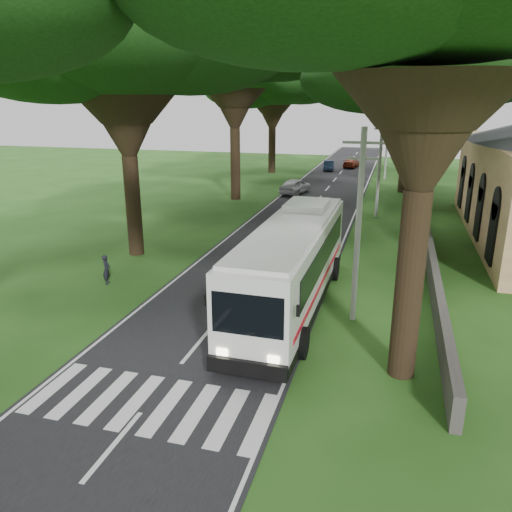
{
  "coord_description": "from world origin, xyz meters",
  "views": [
    {
      "loc": [
        6.8,
        -13.9,
        9.03
      ],
      "look_at": [
        0.98,
        6.83,
        2.2
      ],
      "focal_mm": 35.0,
      "sensor_mm": 36.0,
      "label": 1
    }
  ],
  "objects_px": {
    "pole_far": "(387,143)",
    "pedestrian": "(107,269)",
    "pole_mid": "(380,164)",
    "distant_car_c": "(351,163)",
    "pole_near": "(358,224)",
    "coach_bus": "(292,263)",
    "distant_car_a": "(295,186)",
    "distant_car_b": "(329,165)"
  },
  "relations": [
    {
      "from": "pole_near",
      "to": "distant_car_c",
      "type": "xyz_separation_m",
      "value": [
        -4.7,
        49.4,
        -3.55
      ]
    },
    {
      "from": "distant_car_a",
      "to": "distant_car_b",
      "type": "xyz_separation_m",
      "value": [
        0.88,
        17.74,
        -0.15
      ]
    },
    {
      "from": "distant_car_a",
      "to": "pedestrian",
      "type": "relative_size",
      "value": 2.91
    },
    {
      "from": "pole_far",
      "to": "pedestrian",
      "type": "xyz_separation_m",
      "value": [
        -12.42,
        -39.03,
        -3.42
      ]
    },
    {
      "from": "pole_near",
      "to": "pedestrian",
      "type": "bearing_deg",
      "value": 175.51
    },
    {
      "from": "coach_bus",
      "to": "distant_car_b",
      "type": "distance_m",
      "value": 45.44
    },
    {
      "from": "pole_near",
      "to": "distant_car_a",
      "type": "distance_m",
      "value": 29.42
    },
    {
      "from": "distant_car_b",
      "to": "distant_car_c",
      "type": "xyz_separation_m",
      "value": [
        2.59,
        3.61,
        -0.01
      ]
    },
    {
      "from": "pedestrian",
      "to": "pole_mid",
      "type": "bearing_deg",
      "value": -49.05
    },
    {
      "from": "coach_bus",
      "to": "distant_car_a",
      "type": "distance_m",
      "value": 28.01
    },
    {
      "from": "pole_mid",
      "to": "distant_car_c",
      "type": "height_order",
      "value": "pole_mid"
    },
    {
      "from": "pole_near",
      "to": "distant_car_b",
      "type": "height_order",
      "value": "pole_near"
    },
    {
      "from": "pole_near",
      "to": "pole_far",
      "type": "relative_size",
      "value": 1.0
    },
    {
      "from": "pole_mid",
      "to": "distant_car_c",
      "type": "bearing_deg",
      "value": 99.08
    },
    {
      "from": "pole_near",
      "to": "distant_car_c",
      "type": "height_order",
      "value": "pole_near"
    },
    {
      "from": "coach_bus",
      "to": "pole_far",
      "type": "bearing_deg",
      "value": 86.63
    },
    {
      "from": "pole_far",
      "to": "distant_car_a",
      "type": "distance_m",
      "value": 14.87
    },
    {
      "from": "pole_far",
      "to": "coach_bus",
      "type": "relative_size",
      "value": 0.61
    },
    {
      "from": "pole_mid",
      "to": "distant_car_b",
      "type": "relative_size",
      "value": 2.17
    },
    {
      "from": "distant_car_a",
      "to": "coach_bus",
      "type": "bearing_deg",
      "value": 114.14
    },
    {
      "from": "pole_mid",
      "to": "distant_car_b",
      "type": "xyz_separation_m",
      "value": [
        -7.29,
        25.79,
        -3.54
      ]
    },
    {
      "from": "distant_car_a",
      "to": "distant_car_c",
      "type": "relative_size",
      "value": 1.07
    },
    {
      "from": "pole_near",
      "to": "pole_mid",
      "type": "xyz_separation_m",
      "value": [
        0.0,
        20.0,
        0.0
      ]
    },
    {
      "from": "distant_car_a",
      "to": "distant_car_c",
      "type": "bearing_deg",
      "value": -86.2
    },
    {
      "from": "pole_near",
      "to": "pole_far",
      "type": "bearing_deg",
      "value": 90.0
    },
    {
      "from": "distant_car_b",
      "to": "distant_car_c",
      "type": "height_order",
      "value": "distant_car_b"
    },
    {
      "from": "pole_near",
      "to": "distant_car_c",
      "type": "distance_m",
      "value": 49.75
    },
    {
      "from": "pole_mid",
      "to": "distant_car_c",
      "type": "xyz_separation_m",
      "value": [
        -4.7,
        29.4,
        -3.55
      ]
    },
    {
      "from": "pole_far",
      "to": "distant_car_b",
      "type": "xyz_separation_m",
      "value": [
        -7.29,
        5.79,
        -3.54
      ]
    },
    {
      "from": "pole_mid",
      "to": "coach_bus",
      "type": "distance_m",
      "value": 19.72
    },
    {
      "from": "distant_car_b",
      "to": "pedestrian",
      "type": "relative_size",
      "value": 2.43
    },
    {
      "from": "pedestrian",
      "to": "distant_car_a",
      "type": "bearing_deg",
      "value": -24.82
    },
    {
      "from": "pole_far",
      "to": "pedestrian",
      "type": "height_order",
      "value": "pole_far"
    },
    {
      "from": "pole_near",
      "to": "coach_bus",
      "type": "height_order",
      "value": "pole_near"
    },
    {
      "from": "pole_near",
      "to": "pole_far",
      "type": "distance_m",
      "value": 40.0
    },
    {
      "from": "pole_far",
      "to": "distant_car_b",
      "type": "bearing_deg",
      "value": 141.55
    },
    {
      "from": "pole_far",
      "to": "pedestrian",
      "type": "distance_m",
      "value": 41.1
    },
    {
      "from": "pole_near",
      "to": "pedestrian",
      "type": "relative_size",
      "value": 5.26
    },
    {
      "from": "coach_bus",
      "to": "pole_mid",
      "type": "bearing_deg",
      "value": 82.49
    },
    {
      "from": "distant_car_a",
      "to": "distant_car_b",
      "type": "distance_m",
      "value": 17.76
    },
    {
      "from": "pole_mid",
      "to": "distant_car_c",
      "type": "relative_size",
      "value": 1.93
    },
    {
      "from": "distant_car_b",
      "to": "pedestrian",
      "type": "xyz_separation_m",
      "value": [
        -5.12,
        -44.82,
        0.12
      ]
    }
  ]
}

